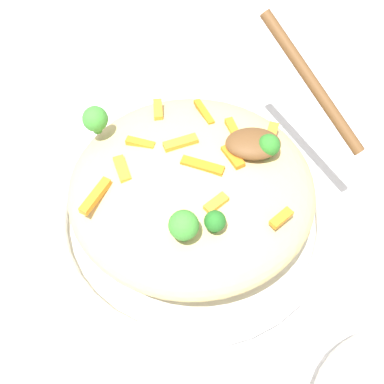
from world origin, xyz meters
TOP-DOWN VIEW (x-y plane):
  - ground_plane at (0.00, 0.00)m, footprint 2.40×2.40m
  - serving_bowl at (0.00, 0.00)m, footprint 0.31×0.31m
  - pasta_mound at (0.00, 0.00)m, footprint 0.26×0.25m
  - carrot_piece_0 at (0.05, -0.03)m, footprint 0.03×0.02m
  - carrot_piece_1 at (-0.01, 0.00)m, footprint 0.04×0.02m
  - carrot_piece_2 at (-0.04, -0.01)m, footprint 0.02×0.03m
  - carrot_piece_3 at (0.07, 0.00)m, footprint 0.02×0.03m
  - carrot_piece_4 at (0.01, -0.03)m, footprint 0.04×0.02m
  - carrot_piece_5 at (-0.01, -0.08)m, footprint 0.02×0.04m
  - carrot_piece_6 at (-0.02, 0.04)m, footprint 0.03×0.02m
  - carrot_piece_7 at (-0.04, -0.05)m, footprint 0.02×0.03m
  - carrot_piece_8 at (0.09, 0.03)m, footprint 0.03×0.04m
  - carrot_piece_9 at (-0.08, -0.05)m, footprint 0.02×0.03m
  - carrot_piece_10 at (0.04, -0.08)m, footprint 0.01×0.03m
  - carrot_piece_11 at (-0.08, 0.06)m, footprint 0.02×0.02m
  - broccoli_floret_0 at (0.01, 0.08)m, footprint 0.03×0.03m
  - broccoli_floret_1 at (0.10, -0.05)m, footprint 0.03×0.03m
  - broccoli_floret_2 at (-0.02, 0.07)m, footprint 0.02×0.02m
  - broccoli_floret_3 at (-0.08, -0.02)m, footprint 0.02×0.02m
  - serving_spoon at (-0.08, -0.04)m, footprint 0.14×0.13m

SIDE VIEW (x-z plane):
  - ground_plane at x=0.00m, z-range 0.00..0.00m
  - serving_bowl at x=0.00m, z-range 0.00..0.04m
  - pasta_mound at x=0.00m, z-range 0.03..0.11m
  - carrot_piece_5 at x=-0.01m, z-range 0.11..0.11m
  - carrot_piece_10 at x=0.04m, z-range 0.11..0.11m
  - carrot_piece_11 at x=-0.08m, z-range 0.11..0.11m
  - carrot_piece_9 at x=-0.08m, z-range 0.11..0.11m
  - carrot_piece_8 at x=0.09m, z-range 0.11..0.11m
  - carrot_piece_3 at x=0.07m, z-range 0.11..0.11m
  - carrot_piece_0 at x=0.05m, z-range 0.11..0.11m
  - carrot_piece_7 at x=-0.04m, z-range 0.11..0.11m
  - carrot_piece_6 at x=-0.02m, z-range 0.11..0.12m
  - carrot_piece_2 at x=-0.04m, z-range 0.11..0.12m
  - carrot_piece_1 at x=-0.01m, z-range 0.11..0.12m
  - carrot_piece_4 at x=0.01m, z-range 0.11..0.12m
  - broccoli_floret_2 at x=-0.02m, z-range 0.11..0.13m
  - broccoli_floret_3 at x=-0.08m, z-range 0.11..0.14m
  - broccoli_floret_1 at x=0.10m, z-range 0.11..0.14m
  - broccoli_floret_0 at x=0.01m, z-range 0.11..0.14m
  - serving_spoon at x=-0.08m, z-range 0.09..0.18m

